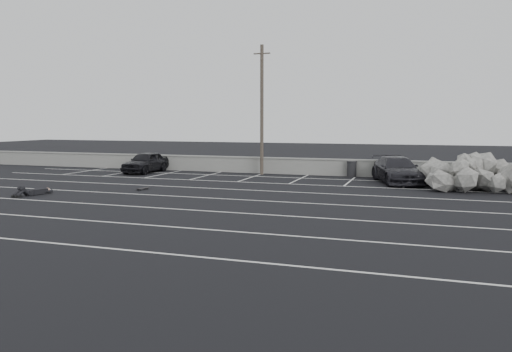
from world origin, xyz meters
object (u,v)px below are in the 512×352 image
(utility_pole, at_px, (262,110))
(skateboard, at_px, (143,188))
(riprap_pile, at_px, (471,178))
(car_left, at_px, (146,162))
(person, at_px, (38,189))
(car_right, at_px, (397,170))
(trash_bin, at_px, (352,169))

(utility_pole, bearing_deg, skateboard, -111.01)
(riprap_pile, bearing_deg, skateboard, -160.65)
(car_left, height_order, person, car_left)
(car_right, distance_m, person, 18.56)
(riprap_pile, bearing_deg, trash_bin, 149.62)
(skateboard, bearing_deg, utility_pole, 80.35)
(utility_pole, bearing_deg, riprap_pile, -15.55)
(trash_bin, xyz_separation_m, riprap_pile, (6.43, -3.77, 0.09))
(car_left, xyz_separation_m, car_right, (16.20, -0.49, 0.02))
(trash_bin, bearing_deg, car_left, -172.87)
(car_left, bearing_deg, person, -87.37)
(car_left, distance_m, utility_pole, 8.56)
(riprap_pile, relative_size, skateboard, 7.18)
(car_left, relative_size, trash_bin, 4.23)
(person, bearing_deg, trash_bin, 52.58)
(car_left, relative_size, person, 1.58)
(car_right, bearing_deg, skateboard, -167.69)
(car_right, relative_size, trash_bin, 5.13)
(riprap_pile, distance_m, skateboard, 16.43)
(car_left, bearing_deg, utility_pole, 9.16)
(car_right, relative_size, person, 1.91)
(utility_pole, bearing_deg, person, -121.70)
(skateboard, bearing_deg, riprap_pile, 30.72)
(riprap_pile, xyz_separation_m, person, (-19.32, -8.32, -0.34))
(utility_pole, relative_size, skateboard, 10.61)
(trash_bin, distance_m, riprap_pile, 7.45)
(car_right, bearing_deg, car_left, 159.85)
(trash_bin, bearing_deg, riprap_pile, -30.38)
(utility_pole, xyz_separation_m, riprap_pile, (12.11, -3.37, -3.56))
(car_right, bearing_deg, utility_pole, 149.79)
(person, height_order, skateboard, person)
(utility_pole, distance_m, person, 14.28)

